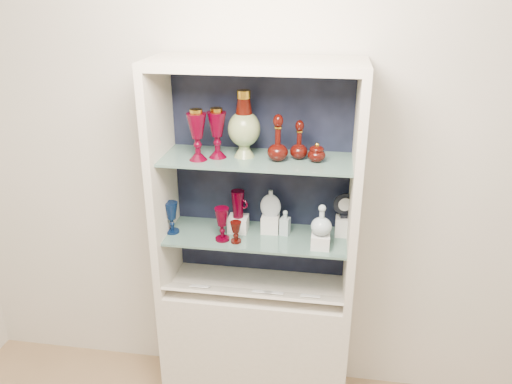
# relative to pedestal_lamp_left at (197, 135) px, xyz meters

# --- Properties ---
(wall_back) EXTENTS (3.50, 0.02, 2.80)m
(wall_back) POSITION_rel_pedestal_lamp_left_xyz_m (0.27, 0.27, -0.19)
(wall_back) COLOR silver
(wall_back) RESTS_ON ground
(cabinet_base) EXTENTS (1.00, 0.40, 0.75)m
(cabinet_base) POSITION_rel_pedestal_lamp_left_xyz_m (0.27, 0.05, -1.22)
(cabinet_base) COLOR beige
(cabinet_base) RESTS_ON ground
(cabinet_back_panel) EXTENTS (0.98, 0.02, 1.15)m
(cabinet_back_panel) POSITION_rel_pedestal_lamp_left_xyz_m (0.27, 0.24, -0.27)
(cabinet_back_panel) COLOR black
(cabinet_back_panel) RESTS_ON cabinet_base
(cabinet_side_left) EXTENTS (0.04, 0.40, 1.15)m
(cabinet_side_left) POSITION_rel_pedestal_lamp_left_xyz_m (-0.21, 0.05, -0.27)
(cabinet_side_left) COLOR beige
(cabinet_side_left) RESTS_ON cabinet_base
(cabinet_side_right) EXTENTS (0.04, 0.40, 1.15)m
(cabinet_side_right) POSITION_rel_pedestal_lamp_left_xyz_m (0.75, 0.05, -0.27)
(cabinet_side_right) COLOR beige
(cabinet_side_right) RESTS_ON cabinet_base
(cabinet_top_cap) EXTENTS (1.00, 0.40, 0.04)m
(cabinet_top_cap) POSITION_rel_pedestal_lamp_left_xyz_m (0.27, 0.05, 0.33)
(cabinet_top_cap) COLOR beige
(cabinet_top_cap) RESTS_ON cabinet_side_left
(shelf_lower) EXTENTS (0.92, 0.34, 0.01)m
(shelf_lower) POSITION_rel_pedestal_lamp_left_xyz_m (0.27, 0.07, -0.55)
(shelf_lower) COLOR slate
(shelf_lower) RESTS_ON cabinet_side_left
(shelf_upper) EXTENTS (0.92, 0.34, 0.01)m
(shelf_upper) POSITION_rel_pedestal_lamp_left_xyz_m (0.27, 0.07, -0.13)
(shelf_upper) COLOR slate
(shelf_upper) RESTS_ON cabinet_side_left
(label_ledge) EXTENTS (0.92, 0.17, 0.09)m
(label_ledge) POSITION_rel_pedestal_lamp_left_xyz_m (0.27, -0.06, -0.81)
(label_ledge) COLOR beige
(label_ledge) RESTS_ON cabinet_base
(label_card_0) EXTENTS (0.10, 0.06, 0.03)m
(label_card_0) POSITION_rel_pedestal_lamp_left_xyz_m (-0.00, -0.06, -0.80)
(label_card_0) COLOR white
(label_card_0) RESTS_ON label_ledge
(label_card_1) EXTENTS (0.10, 0.06, 0.03)m
(label_card_1) POSITION_rel_pedestal_lamp_left_xyz_m (0.57, -0.06, -0.80)
(label_card_1) COLOR white
(label_card_1) RESTS_ON label_ledge
(label_card_2) EXTENTS (0.10, 0.06, 0.03)m
(label_card_2) POSITION_rel_pedestal_lamp_left_xyz_m (0.32, -0.06, -0.80)
(label_card_2) COLOR white
(label_card_2) RESTS_ON label_ledge
(label_card_3) EXTENTS (0.10, 0.06, 0.03)m
(label_card_3) POSITION_rel_pedestal_lamp_left_xyz_m (0.38, -0.06, -0.80)
(label_card_3) COLOR white
(label_card_3) RESTS_ON label_ledge
(pedestal_lamp_left) EXTENTS (0.12, 0.12, 0.25)m
(pedestal_lamp_left) POSITION_rel_pedestal_lamp_left_xyz_m (0.00, 0.00, 0.00)
(pedestal_lamp_left) COLOR #4F0013
(pedestal_lamp_left) RESTS_ON shelf_upper
(pedestal_lamp_right) EXTENTS (0.11, 0.11, 0.24)m
(pedestal_lamp_right) POSITION_rel_pedestal_lamp_left_xyz_m (0.08, 0.05, -0.00)
(pedestal_lamp_right) COLOR #4F0013
(pedestal_lamp_right) RESTS_ON shelf_upper
(enamel_urn) EXTENTS (0.21, 0.21, 0.32)m
(enamel_urn) POSITION_rel_pedestal_lamp_left_xyz_m (0.21, 0.09, 0.04)
(enamel_urn) COLOR #0E4E13
(enamel_urn) RESTS_ON shelf_upper
(ruby_decanter_a) EXTENTS (0.11, 0.11, 0.25)m
(ruby_decanter_a) POSITION_rel_pedestal_lamp_left_xyz_m (0.38, 0.04, 0.00)
(ruby_decanter_a) COLOR #3F0C07
(ruby_decanter_a) RESTS_ON shelf_upper
(ruby_decanter_b) EXTENTS (0.09, 0.09, 0.20)m
(ruby_decanter_b) POSITION_rel_pedestal_lamp_left_xyz_m (0.48, 0.09, -0.02)
(ruby_decanter_b) COLOR #3F0C07
(ruby_decanter_b) RESTS_ON shelf_upper
(lidded_bowl) EXTENTS (0.10, 0.10, 0.10)m
(lidded_bowl) POSITION_rel_pedestal_lamp_left_xyz_m (0.56, 0.06, -0.07)
(lidded_bowl) COLOR #3F0C07
(lidded_bowl) RESTS_ON shelf_upper
(cobalt_goblet) EXTENTS (0.09, 0.09, 0.17)m
(cobalt_goblet) POSITION_rel_pedestal_lamp_left_xyz_m (-0.17, 0.03, -0.46)
(cobalt_goblet) COLOR #09193E
(cobalt_goblet) RESTS_ON shelf_lower
(ruby_goblet_tall) EXTENTS (0.08, 0.08, 0.18)m
(ruby_goblet_tall) POSITION_rel_pedestal_lamp_left_xyz_m (0.11, -0.01, -0.45)
(ruby_goblet_tall) COLOR #4F0013
(ruby_goblet_tall) RESTS_ON shelf_lower
(ruby_goblet_small) EXTENTS (0.06, 0.06, 0.11)m
(ruby_goblet_small) POSITION_rel_pedestal_lamp_left_xyz_m (0.18, -0.02, -0.49)
(ruby_goblet_small) COLOR #3F0C07
(ruby_goblet_small) RESTS_ON shelf_lower
(riser_ruby_pitcher) EXTENTS (0.10, 0.10, 0.08)m
(riser_ruby_pitcher) POSITION_rel_pedestal_lamp_left_xyz_m (0.17, 0.10, -0.50)
(riser_ruby_pitcher) COLOR silver
(riser_ruby_pitcher) RESTS_ON shelf_lower
(ruby_pitcher) EXTENTS (0.13, 0.11, 0.15)m
(ruby_pitcher) POSITION_rel_pedestal_lamp_left_xyz_m (0.17, 0.10, -0.39)
(ruby_pitcher) COLOR #4F0013
(ruby_pitcher) RESTS_ON riser_ruby_pitcher
(clear_square_bottle) EXTENTS (0.06, 0.06, 0.14)m
(clear_square_bottle) POSITION_rel_pedestal_lamp_left_xyz_m (0.42, 0.10, -0.48)
(clear_square_bottle) COLOR #A6BBC1
(clear_square_bottle) RESTS_ON shelf_lower
(riser_flat_flask) EXTENTS (0.09, 0.09, 0.09)m
(riser_flat_flask) POSITION_rel_pedestal_lamp_left_xyz_m (0.34, 0.12, -0.50)
(riser_flat_flask) COLOR silver
(riser_flat_flask) RESTS_ON shelf_lower
(flat_flask) EXTENTS (0.11, 0.04, 0.15)m
(flat_flask) POSITION_rel_pedestal_lamp_left_xyz_m (0.34, 0.12, -0.38)
(flat_flask) COLOR #A5AFB6
(flat_flask) RESTS_ON riser_flat_flask
(riser_clear_round_decanter) EXTENTS (0.09, 0.09, 0.07)m
(riser_clear_round_decanter) POSITION_rel_pedestal_lamp_left_xyz_m (0.60, -0.01, -0.51)
(riser_clear_round_decanter) COLOR silver
(riser_clear_round_decanter) RESTS_ON shelf_lower
(clear_round_decanter) EXTENTS (0.12, 0.12, 0.15)m
(clear_round_decanter) POSITION_rel_pedestal_lamp_left_xyz_m (0.60, -0.01, -0.40)
(clear_round_decanter) COLOR #A6BBC1
(clear_round_decanter) RESTS_ON riser_clear_round_decanter
(riser_cameo_medallion) EXTENTS (0.08, 0.08, 0.10)m
(riser_cameo_medallion) POSITION_rel_pedestal_lamp_left_xyz_m (0.71, 0.14, -0.49)
(riser_cameo_medallion) COLOR silver
(riser_cameo_medallion) RESTS_ON shelf_lower
(cameo_medallion) EXTENTS (0.12, 0.07, 0.14)m
(cameo_medallion) POSITION_rel_pedestal_lamp_left_xyz_m (0.71, 0.14, -0.37)
(cameo_medallion) COLOR black
(cameo_medallion) RESTS_ON riser_cameo_medallion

